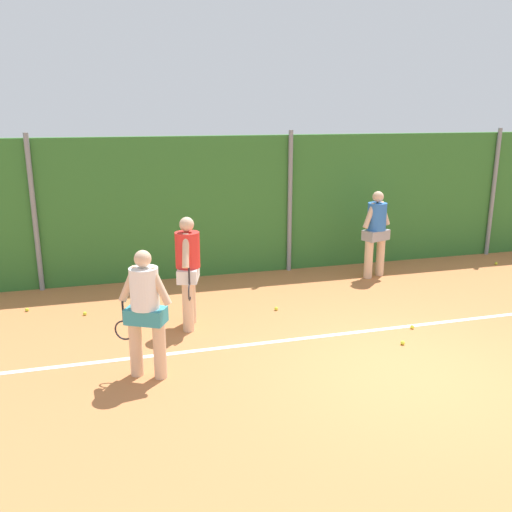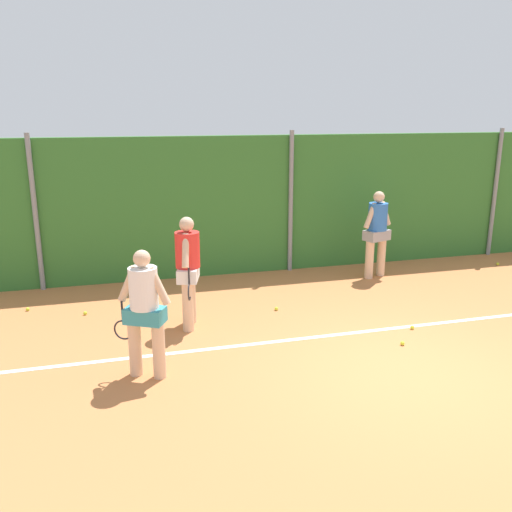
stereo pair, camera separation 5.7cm
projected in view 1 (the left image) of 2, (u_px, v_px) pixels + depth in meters
The scene contains 15 objects.
ground_plane at pixel (358, 329), 9.04m from camera, with size 28.23×28.23×0.00m, color #C67542.
hedge_fence_backdrop at pixel (287, 203), 12.14m from camera, with size 18.35×0.25×3.02m, color #33702D.
fence_post_left at pixel (34, 214), 10.59m from camera, with size 0.10×0.10×3.12m, color gray.
fence_post_center at pixel (290, 202), 11.96m from camera, with size 0.10×0.10×3.12m, color gray.
fence_post_right at pixel (493, 193), 13.32m from camera, with size 0.10×0.10×3.12m, color gray.
court_baseline_paint at pixel (362, 332), 8.91m from camera, with size 13.41×0.10×0.01m, color white.
player_foreground_near at pixel (145, 307), 7.17m from camera, with size 0.76×0.52×1.79m.
player_midcourt at pixel (188, 267), 8.86m from camera, with size 0.45×0.84×1.88m.
player_backcourt_far at pixel (376, 229), 11.61m from camera, with size 0.76×0.49×1.88m.
tennis_ball_0 at pixel (403, 343), 8.41m from camera, with size 0.07×0.07×0.07m, color #CCDB33.
tennis_ball_1 at pixel (496, 263), 12.77m from camera, with size 0.07×0.07×0.07m, color #CCDB33.
tennis_ball_2 at pixel (412, 327), 9.02m from camera, with size 0.07×0.07×0.07m, color #CCDB33.
tennis_ball_3 at pixel (27, 310), 9.81m from camera, with size 0.07×0.07×0.07m, color #CCDB33.
tennis_ball_4 at pixel (276, 309), 9.86m from camera, with size 0.07×0.07×0.07m, color #CCDB33.
tennis_ball_5 at pixel (85, 313), 9.62m from camera, with size 0.07×0.07×0.07m, color #CCDB33.
Camera 1 is at (-3.89, -6.09, 3.53)m, focal length 37.96 mm.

